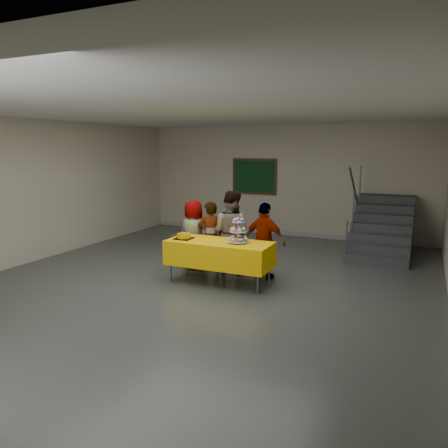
{
  "coord_description": "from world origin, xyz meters",
  "views": [
    {
      "loc": [
        3.5,
        -6.55,
        2.43
      ],
      "look_at": [
        0.27,
        0.49,
        1.05
      ],
      "focal_mm": 35.0,
      "sensor_mm": 36.0,
      "label": 1
    }
  ],
  "objects_px": {
    "noticeboard": "(254,176)",
    "schoolchild_a": "(193,235)",
    "cupcake_stand": "(238,233)",
    "staircase": "(383,230)",
    "schoolchild_c": "(231,232)",
    "schoolchild_d": "(265,241)",
    "bear_cake": "(184,236)",
    "bake_table": "(219,253)",
    "schoolchild_b": "(211,236)"
  },
  "relations": [
    {
      "from": "cupcake_stand",
      "to": "schoolchild_a",
      "type": "bearing_deg",
      "value": 152.57
    },
    {
      "from": "noticeboard",
      "to": "schoolchild_a",
      "type": "bearing_deg",
      "value": -86.79
    },
    {
      "from": "noticeboard",
      "to": "staircase",
      "type": "bearing_deg",
      "value": -13.28
    },
    {
      "from": "cupcake_stand",
      "to": "noticeboard",
      "type": "bearing_deg",
      "value": 107.49
    },
    {
      "from": "bake_table",
      "to": "schoolchild_b",
      "type": "height_order",
      "value": "schoolchild_b"
    },
    {
      "from": "noticeboard",
      "to": "bear_cake",
      "type": "bearing_deg",
      "value": -84.76
    },
    {
      "from": "schoolchild_a",
      "to": "schoolchild_c",
      "type": "relative_size",
      "value": 0.87
    },
    {
      "from": "bear_cake",
      "to": "bake_table",
      "type": "bearing_deg",
      "value": 6.36
    },
    {
      "from": "schoolchild_b",
      "to": "schoolchild_d",
      "type": "bearing_deg",
      "value": 150.73
    },
    {
      "from": "bake_table",
      "to": "bear_cake",
      "type": "distance_m",
      "value": 0.74
    },
    {
      "from": "schoolchild_a",
      "to": "schoolchild_b",
      "type": "height_order",
      "value": "same"
    },
    {
      "from": "schoolchild_a",
      "to": "schoolchild_c",
      "type": "bearing_deg",
      "value": -167.67
    },
    {
      "from": "schoolchild_c",
      "to": "noticeboard",
      "type": "distance_m",
      "value": 4.14
    },
    {
      "from": "bake_table",
      "to": "cupcake_stand",
      "type": "distance_m",
      "value": 0.52
    },
    {
      "from": "cupcake_stand",
      "to": "noticeboard",
      "type": "distance_m",
      "value": 4.91
    },
    {
      "from": "schoolchild_a",
      "to": "schoolchild_c",
      "type": "height_order",
      "value": "schoolchild_c"
    },
    {
      "from": "cupcake_stand",
      "to": "schoolchild_d",
      "type": "bearing_deg",
      "value": 60.35
    },
    {
      "from": "cupcake_stand",
      "to": "staircase",
      "type": "xyz_separation_m",
      "value": [
        2.08,
        3.8,
        -0.45
      ]
    },
    {
      "from": "cupcake_stand",
      "to": "bear_cake",
      "type": "bearing_deg",
      "value": -174.03
    },
    {
      "from": "bake_table",
      "to": "schoolchild_d",
      "type": "relative_size",
      "value": 1.31
    },
    {
      "from": "bear_cake",
      "to": "schoolchild_c",
      "type": "bearing_deg",
      "value": 54.42
    },
    {
      "from": "bear_cake",
      "to": "schoolchild_d",
      "type": "distance_m",
      "value": 1.48
    },
    {
      "from": "staircase",
      "to": "schoolchild_b",
      "type": "bearing_deg",
      "value": -132.65
    },
    {
      "from": "schoolchild_a",
      "to": "noticeboard",
      "type": "height_order",
      "value": "noticeboard"
    },
    {
      "from": "bear_cake",
      "to": "schoolchild_c",
      "type": "relative_size",
      "value": 0.22
    },
    {
      "from": "schoolchild_d",
      "to": "staircase",
      "type": "height_order",
      "value": "staircase"
    },
    {
      "from": "staircase",
      "to": "schoolchild_c",
      "type": "bearing_deg",
      "value": -129.18
    },
    {
      "from": "bake_table",
      "to": "schoolchild_d",
      "type": "xyz_separation_m",
      "value": [
        0.65,
        0.57,
        0.16
      ]
    },
    {
      "from": "schoolchild_c",
      "to": "schoolchild_d",
      "type": "distance_m",
      "value": 0.78
    },
    {
      "from": "bake_table",
      "to": "staircase",
      "type": "height_order",
      "value": "staircase"
    },
    {
      "from": "cupcake_stand",
      "to": "staircase",
      "type": "bearing_deg",
      "value": 61.32
    },
    {
      "from": "bake_table",
      "to": "staircase",
      "type": "relative_size",
      "value": 0.78
    },
    {
      "from": "staircase",
      "to": "bear_cake",
      "type": "bearing_deg",
      "value": -128.47
    },
    {
      "from": "schoolchild_b",
      "to": "staircase",
      "type": "bearing_deg",
      "value": -157.58
    },
    {
      "from": "schoolchild_c",
      "to": "staircase",
      "type": "bearing_deg",
      "value": -123.64
    },
    {
      "from": "bear_cake",
      "to": "schoolchild_a",
      "type": "bearing_deg",
      "value": 105.73
    },
    {
      "from": "bake_table",
      "to": "noticeboard",
      "type": "height_order",
      "value": "noticeboard"
    },
    {
      "from": "bear_cake",
      "to": "schoolchild_a",
      "type": "distance_m",
      "value": 0.79
    },
    {
      "from": "cupcake_stand",
      "to": "staircase",
      "type": "distance_m",
      "value": 4.36
    },
    {
      "from": "schoolchild_b",
      "to": "schoolchild_a",
      "type": "bearing_deg",
      "value": -27.6
    },
    {
      "from": "schoolchild_c",
      "to": "noticeboard",
      "type": "height_order",
      "value": "noticeboard"
    },
    {
      "from": "schoolchild_c",
      "to": "schoolchild_d",
      "type": "xyz_separation_m",
      "value": [
        0.75,
        -0.16,
        -0.08
      ]
    },
    {
      "from": "schoolchild_d",
      "to": "schoolchild_a",
      "type": "bearing_deg",
      "value": 6.4
    },
    {
      "from": "bake_table",
      "to": "noticeboard",
      "type": "distance_m",
      "value": 4.91
    },
    {
      "from": "cupcake_stand",
      "to": "schoolchild_d",
      "type": "distance_m",
      "value": 0.66
    },
    {
      "from": "schoolchild_a",
      "to": "noticeboard",
      "type": "distance_m",
      "value": 4.1
    },
    {
      "from": "schoolchild_b",
      "to": "schoolchild_c",
      "type": "relative_size",
      "value": 0.87
    },
    {
      "from": "bear_cake",
      "to": "schoolchild_c",
      "type": "height_order",
      "value": "schoolchild_c"
    },
    {
      "from": "staircase",
      "to": "noticeboard",
      "type": "distance_m",
      "value": 3.8
    },
    {
      "from": "cupcake_stand",
      "to": "schoolchild_b",
      "type": "height_order",
      "value": "schoolchild_b"
    }
  ]
}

